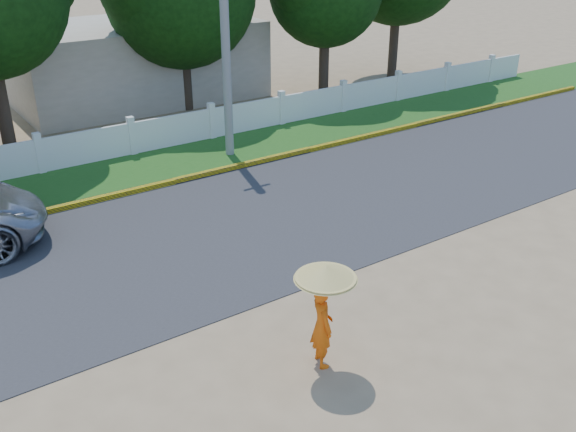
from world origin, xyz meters
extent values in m
plane|color=#9E8460|center=(0.00, 0.00, 0.00)|extent=(120.00, 120.00, 0.00)
cube|color=#38383A|center=(0.00, 4.50, 0.01)|extent=(60.00, 7.00, 0.02)
cube|color=#2D601E|center=(0.00, 9.75, 0.01)|extent=(60.00, 3.50, 0.03)
cube|color=yellow|center=(0.00, 8.05, 0.08)|extent=(40.00, 0.18, 0.16)
cube|color=silver|center=(0.00, 11.20, 0.55)|extent=(40.00, 0.10, 1.10)
cube|color=#B7AD99|center=(3.00, 18.00, 1.60)|extent=(10.00, 6.00, 3.20)
cylinder|color=gray|center=(2.67, 9.35, 3.44)|extent=(0.28, 0.28, 6.88)
imported|color=#E6580C|center=(-1.46, -1.18, 0.81)|extent=(0.53, 0.67, 1.61)
cylinder|color=#97989D|center=(-1.41, -1.18, 1.43)|extent=(0.02, 0.02, 1.05)
cone|color=tan|center=(-1.41, -1.18, 1.87)|extent=(1.10, 1.10, 0.27)
cylinder|color=#473828|center=(14.89, 14.67, 1.96)|extent=(0.44, 0.44, 3.92)
cylinder|color=#473828|center=(3.98, 15.13, 1.51)|extent=(0.44, 0.44, 3.02)
cylinder|color=#473828|center=(-3.41, 13.40, 1.87)|extent=(0.44, 0.44, 3.73)
cylinder|color=#473828|center=(10.03, 13.86, 1.58)|extent=(0.44, 0.44, 3.15)
camera|label=1|loc=(-7.23, -8.55, 7.37)|focal=40.00mm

